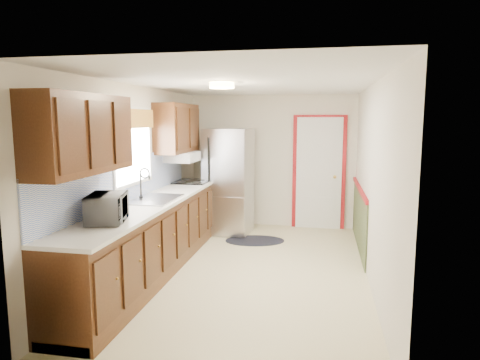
% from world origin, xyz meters
% --- Properties ---
extents(room_shell, '(3.20, 5.20, 2.52)m').
position_xyz_m(room_shell, '(0.00, 0.00, 1.20)').
color(room_shell, beige).
rests_on(room_shell, ground).
extents(kitchen_run, '(0.63, 4.00, 2.20)m').
position_xyz_m(kitchen_run, '(-1.24, -0.29, 0.81)').
color(kitchen_run, '#3A1D0D').
rests_on(kitchen_run, ground).
extents(back_wall_trim, '(1.12, 2.30, 2.08)m').
position_xyz_m(back_wall_trim, '(0.99, 2.21, 0.89)').
color(back_wall_trim, maroon).
rests_on(back_wall_trim, ground).
extents(ceiling_fixture, '(0.30, 0.30, 0.06)m').
position_xyz_m(ceiling_fixture, '(-0.30, -0.20, 2.36)').
color(ceiling_fixture, '#FFD88C').
rests_on(ceiling_fixture, room_shell).
extents(microwave, '(0.41, 0.57, 0.34)m').
position_xyz_m(microwave, '(-1.20, -1.42, 1.11)').
color(microwave, white).
rests_on(microwave, kitchen_run).
extents(refrigerator, '(0.80, 0.78, 1.81)m').
position_xyz_m(refrigerator, '(-0.68, 1.85, 0.90)').
color(refrigerator, '#B7B7BC').
rests_on(refrigerator, ground).
extents(rug, '(1.06, 0.79, 0.01)m').
position_xyz_m(rug, '(-0.14, 1.38, 0.01)').
color(rug, black).
rests_on(rug, ground).
extents(cooktop, '(0.53, 0.64, 0.02)m').
position_xyz_m(cooktop, '(-1.19, 1.40, 0.95)').
color(cooktop, black).
rests_on(cooktop, kitchen_run).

